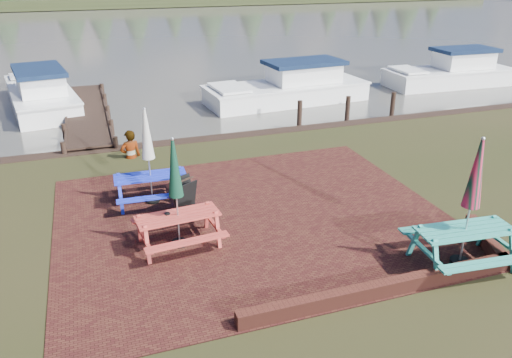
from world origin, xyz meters
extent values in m
plane|color=black|center=(0.00, 0.00, 0.00)|extent=(120.00, 120.00, 0.00)
cube|color=black|center=(0.00, 1.00, 0.01)|extent=(9.00, 7.50, 0.02)
cube|color=#4C1E16|center=(1.50, -2.60, 0.15)|extent=(6.00, 0.22, 0.30)
cube|color=#4C1E16|center=(4.30, -1.80, 0.15)|extent=(0.82, 1.77, 0.30)
cube|color=#403E37|center=(0.00, 37.00, 0.00)|extent=(120.00, 60.00, 0.02)
cube|color=black|center=(0.00, 66.00, 0.50)|extent=(120.00, 10.00, 1.20)
cube|color=teal|center=(3.32, -2.20, 0.79)|extent=(1.98, 0.92, 0.04)
cube|color=teal|center=(3.26, -2.92, 0.48)|extent=(1.94, 0.43, 0.04)
cube|color=teal|center=(3.39, -1.48, 0.48)|extent=(1.94, 0.43, 0.04)
cube|color=teal|center=(2.49, -2.13, 0.40)|extent=(0.23, 1.67, 0.79)
cube|color=teal|center=(4.15, -2.27, 0.40)|extent=(0.23, 1.67, 0.79)
cylinder|color=black|center=(3.32, -2.20, 0.05)|extent=(0.39, 0.39, 0.11)
cylinder|color=#B2B2B7|center=(3.32, -2.20, 1.34)|extent=(0.04, 0.04, 2.68)
cone|color=#C81C42|center=(3.32, -2.20, 1.98)|extent=(0.34, 0.34, 1.34)
cube|color=#BA392F|center=(-1.88, 0.35, 0.71)|extent=(1.79, 0.83, 0.04)
cube|color=#BA392F|center=(-1.82, -0.30, 0.43)|extent=(1.75, 0.39, 0.04)
cube|color=#BA392F|center=(-1.94, 1.00, 0.43)|extent=(1.75, 0.39, 0.04)
cube|color=#BA392F|center=(-2.63, 0.28, 0.36)|extent=(0.21, 1.51, 0.71)
cube|color=#BA392F|center=(-1.13, 0.42, 0.36)|extent=(0.21, 1.51, 0.71)
cylinder|color=black|center=(-1.88, 0.35, 0.05)|extent=(0.35, 0.35, 0.10)
cylinder|color=#B2B2B7|center=(-1.88, 0.35, 1.21)|extent=(0.03, 0.03, 2.41)
cone|color=#0D3021|center=(-1.88, 0.35, 1.78)|extent=(0.31, 0.31, 1.21)
cube|color=#1A2CC5|center=(-2.14, 2.64, 0.72)|extent=(1.78, 0.75, 0.04)
cube|color=#1A2CC5|center=(-2.16, 1.98, 0.44)|extent=(1.77, 0.30, 0.04)
cube|color=#1A2CC5|center=(-2.11, 3.30, 0.44)|extent=(1.77, 0.30, 0.04)
cube|color=#1A2CC5|center=(-2.90, 2.67, 0.36)|extent=(0.14, 1.53, 0.72)
cube|color=#1A2CC5|center=(-1.38, 2.61, 0.36)|extent=(0.14, 1.53, 0.72)
cylinder|color=black|center=(-2.14, 2.64, 0.05)|extent=(0.35, 0.35, 0.10)
cylinder|color=#B2B2B7|center=(-2.14, 2.64, 1.22)|extent=(0.04, 0.04, 2.44)
cone|color=beige|center=(-2.14, 2.64, 1.81)|extent=(0.31, 0.31, 1.22)
cube|color=black|center=(-1.48, 1.53, 0.47)|extent=(0.61, 0.47, 0.92)
cube|color=black|center=(-1.48, 1.84, 0.47)|extent=(0.61, 0.47, 0.92)
cube|color=black|center=(-1.48, 1.69, 0.91)|extent=(0.52, 0.31, 0.03)
cube|color=black|center=(-3.50, 11.50, 0.12)|extent=(1.60, 9.00, 0.06)
cube|color=black|center=(-4.25, 11.50, 0.17)|extent=(0.08, 9.00, 0.08)
cube|color=black|center=(-2.75, 11.50, 0.17)|extent=(0.08, 9.00, 0.08)
cylinder|color=black|center=(-4.30, 7.00, -0.10)|extent=(0.16, 0.16, 1.00)
cylinder|color=black|center=(-2.70, 7.00, -0.10)|extent=(0.16, 0.16, 1.00)
cube|color=white|center=(-5.28, 13.88, 0.12)|extent=(3.39, 7.05, 0.97)
cube|color=white|center=(-5.28, 13.88, 0.62)|extent=(3.46, 7.19, 0.08)
cube|color=white|center=(-5.15, 13.08, 1.09)|extent=(2.11, 3.08, 0.82)
cube|color=#0E1B35|center=(-5.15, 13.08, 1.55)|extent=(2.36, 3.51, 0.17)
cube|color=white|center=(-5.70, 16.42, 0.75)|extent=(2.14, 1.52, 0.10)
cube|color=white|center=(5.00, 11.28, 0.11)|extent=(7.28, 3.04, 0.95)
cube|color=white|center=(5.00, 11.28, 0.61)|extent=(7.43, 3.10, 0.08)
cube|color=white|center=(5.84, 11.35, 1.06)|extent=(3.12, 2.01, 0.81)
cube|color=#0E1B35|center=(5.84, 11.35, 1.52)|extent=(3.56, 2.24, 0.17)
cube|color=white|center=(2.31, 11.05, 0.73)|extent=(1.45, 2.19, 0.09)
cube|color=white|center=(13.94, 11.65, 0.12)|extent=(6.39, 2.40, 0.97)
cube|color=white|center=(13.94, 11.65, 0.63)|extent=(6.51, 2.45, 0.08)
cube|color=white|center=(14.70, 11.63, 1.10)|extent=(2.70, 1.68, 0.83)
cube|color=#0E1B35|center=(14.70, 11.63, 1.56)|extent=(3.08, 1.87, 0.18)
cube|color=white|center=(11.53, 11.71, 0.76)|extent=(1.19, 1.93, 0.10)
imported|color=gray|center=(-2.33, 5.99, 0.87)|extent=(0.71, 0.54, 1.75)
camera|label=1|loc=(-3.31, -8.95, 5.62)|focal=35.00mm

